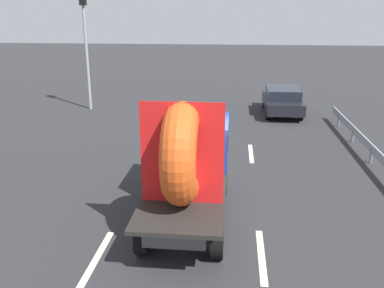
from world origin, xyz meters
name	(u,v)px	position (x,y,z in m)	size (l,w,h in m)	color
ground_plane	(203,204)	(0.00, 0.00, 0.00)	(120.00, 120.00, 0.00)	#28282B
flatbed_truck	(190,154)	(-0.31, -0.54, 1.70)	(2.02, 5.46, 3.47)	black
distant_sedan	(282,100)	(3.42, 11.55, 0.77)	(1.88, 4.38, 1.43)	black
traffic_light	(85,33)	(-7.29, 11.62, 4.20)	(0.42, 0.36, 6.53)	gray
guardrail	(362,139)	(5.89, 5.32, 0.52)	(0.10, 10.23, 0.71)	gray
lane_dash_left_near	(96,260)	(-2.18, -3.10, 0.00)	(2.46, 0.16, 0.01)	beige
lane_dash_left_far	(158,149)	(-2.18, 4.82, 0.00)	(2.13, 0.16, 0.01)	beige
lane_dash_right_near	(261,256)	(1.55, -2.55, 0.00)	(2.27, 0.16, 0.01)	beige
lane_dash_right_far	(251,153)	(1.55, 4.68, 0.00)	(2.22, 0.16, 0.01)	beige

